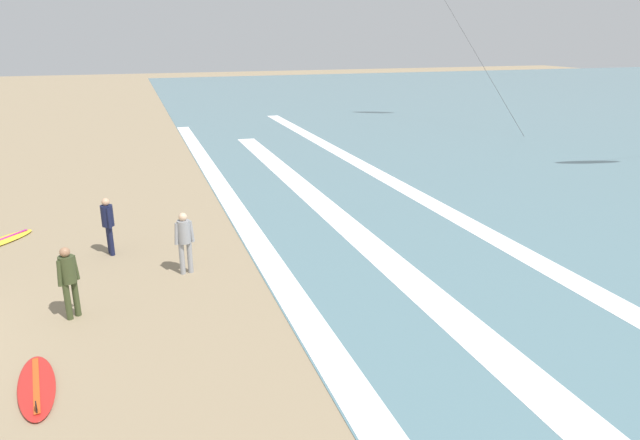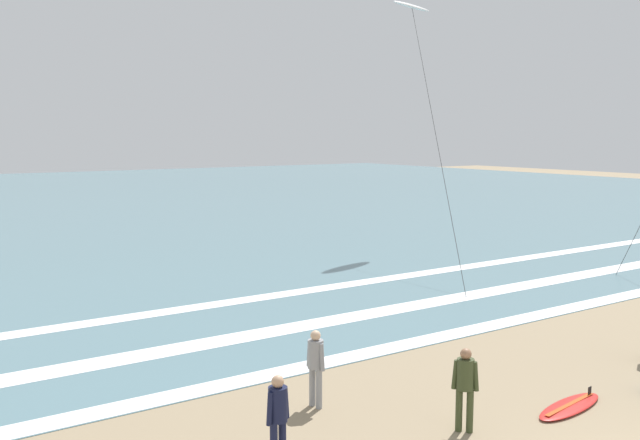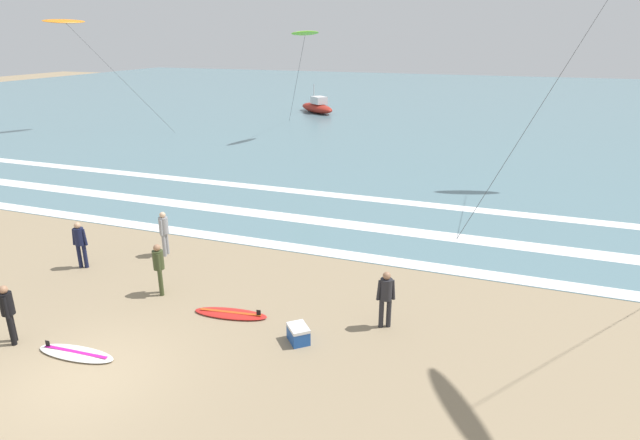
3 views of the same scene
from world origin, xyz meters
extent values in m
cube|color=slate|center=(0.00, 53.30, 0.01)|extent=(140.00, 90.00, 0.01)
cube|color=white|center=(1.53, 8.70, 0.01)|extent=(55.65, 0.72, 0.01)
cube|color=white|center=(0.45, 11.71, 0.01)|extent=(42.49, 0.95, 0.01)
cube|color=white|center=(0.01, 15.45, 0.01)|extent=(59.36, 0.79, 0.01)
cylinder|color=#141938|center=(-4.43, 4.72, 1.11)|extent=(0.32, 0.32, 0.58)
cylinder|color=#141938|center=(-4.25, 4.77, 1.08)|extent=(0.15, 0.12, 0.56)
cylinder|color=#141938|center=(-4.61, 4.67, 1.08)|extent=(0.15, 0.12, 0.56)
sphere|color=tan|center=(-4.43, 4.72, 1.49)|extent=(0.21, 0.21, 0.21)
cylinder|color=gray|center=(-2.48, 6.65, 0.41)|extent=(0.13, 0.13, 0.82)
cylinder|color=gray|center=(-2.45, 6.45, 0.41)|extent=(0.13, 0.13, 0.82)
cylinder|color=gray|center=(-2.46, 6.55, 1.11)|extent=(0.32, 0.32, 0.58)
cylinder|color=gray|center=(-2.49, 6.74, 1.08)|extent=(0.11, 0.15, 0.56)
cylinder|color=gray|center=(-2.43, 6.37, 1.08)|extent=(0.11, 0.15, 0.56)
sphere|color=#DBB28E|center=(-2.46, 6.55, 1.49)|extent=(0.21, 0.21, 0.21)
cylinder|color=#384223|center=(-0.76, 3.94, 0.41)|extent=(0.13, 0.13, 0.82)
cylinder|color=#384223|center=(-0.89, 4.09, 0.41)|extent=(0.13, 0.13, 0.82)
cylinder|color=#384223|center=(-0.83, 4.02, 1.11)|extent=(0.32, 0.32, 0.58)
cylinder|color=#384223|center=(-0.71, 3.87, 1.08)|extent=(0.15, 0.16, 0.56)
cylinder|color=#384223|center=(-0.95, 4.16, 1.08)|extent=(0.15, 0.16, 0.56)
sphere|color=#9E7051|center=(-0.83, 4.02, 1.49)|extent=(0.21, 0.21, 0.21)
ellipsoid|color=red|center=(1.75, 3.60, 0.04)|extent=(2.16, 0.89, 0.09)
cube|color=#D84C19|center=(1.75, 3.60, 0.09)|extent=(1.78, 0.35, 0.01)
cube|color=black|center=(2.56, 3.71, 0.17)|extent=(0.12, 0.03, 0.16)
ellipsoid|color=white|center=(13.28, 21.70, 11.65)|extent=(3.28, 1.73, 0.43)
cylinder|color=#333333|center=(10.15, 16.64, 5.83)|extent=(6.29, 10.15, 11.66)
camera|label=1|loc=(11.16, 5.58, 5.79)|focal=31.87mm
camera|label=2|loc=(-10.04, -4.80, 5.53)|focal=39.31mm
camera|label=3|loc=(8.49, -7.65, 7.39)|focal=29.50mm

